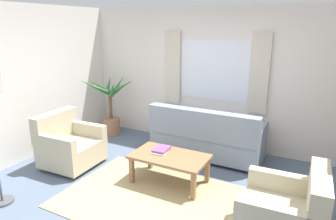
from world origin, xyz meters
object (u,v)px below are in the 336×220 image
at_px(coffee_table, 170,159).
at_px(book_stack_on_table, 161,150).
at_px(armchair_right, 286,215).
at_px(potted_plant, 111,107).
at_px(armchair_left, 69,145).
at_px(couch, 206,137).

bearing_deg(coffee_table, book_stack_on_table, 156.94).
xyz_separation_m(armchair_right, potted_plant, (-3.71, 1.83, 0.24)).
bearing_deg(potted_plant, book_stack_on_table, -32.24).
bearing_deg(armchair_right, armchair_left, -97.83).
height_order(armchair_right, book_stack_on_table, armchair_right).
relative_size(armchair_left, book_stack_on_table, 2.47).
bearing_deg(armchair_left, armchair_right, -97.45).
relative_size(armchair_left, armchair_right, 1.00).
xyz_separation_m(coffee_table, potted_plant, (-2.05, 1.25, 0.22)).
distance_m(armchair_right, coffee_table, 1.77).
bearing_deg(couch, book_stack_on_table, 72.38).
xyz_separation_m(coffee_table, book_stack_on_table, (-0.18, 0.08, 0.08)).
relative_size(armchair_left, coffee_table, 0.80).
distance_m(armchair_left, armchair_right, 3.42).
xyz_separation_m(couch, armchair_left, (-1.88, -1.35, -0.01)).
bearing_deg(armchair_right, coffee_table, -111.42).
distance_m(armchair_left, coffee_table, 1.75).
relative_size(couch, armchair_right, 2.16).
height_order(armchair_left, potted_plant, potted_plant).
height_order(coffee_table, potted_plant, potted_plant).
bearing_deg(armchair_left, potted_plant, 9.67).
xyz_separation_m(armchair_left, potted_plant, (-0.31, 1.50, 0.24)).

